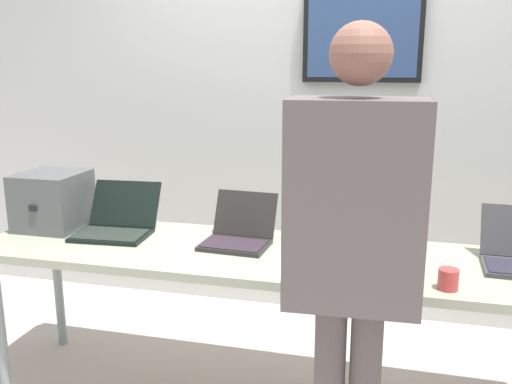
{
  "coord_description": "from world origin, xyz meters",
  "views": [
    {
      "loc": [
        0.57,
        -2.37,
        1.64
      ],
      "look_at": [
        -0.05,
        0.08,
        1.05
      ],
      "focal_mm": 38.36,
      "sensor_mm": 36.0,
      "label": 1
    }
  ],
  "objects_px": {
    "workbench": "(262,262)",
    "laptop_station_2": "(371,243)",
    "coffee_mug": "(448,279)",
    "laptop_station_1": "(239,233)",
    "equipment_box": "(53,200)",
    "person": "(353,239)",
    "laptop_station_0": "(117,223)"
  },
  "relations": [
    {
      "from": "workbench",
      "to": "laptop_station_2",
      "type": "bearing_deg",
      "value": 9.57
    },
    {
      "from": "coffee_mug",
      "to": "laptop_station_2",
      "type": "bearing_deg",
      "value": 132.93
    },
    {
      "from": "workbench",
      "to": "laptop_station_1",
      "type": "distance_m",
      "value": 0.2
    },
    {
      "from": "workbench",
      "to": "equipment_box",
      "type": "bearing_deg",
      "value": 174.66
    },
    {
      "from": "equipment_box",
      "to": "laptop_station_1",
      "type": "bearing_deg",
      "value": -1.12
    },
    {
      "from": "person",
      "to": "laptop_station_1",
      "type": "bearing_deg",
      "value": 130.01
    },
    {
      "from": "laptop_station_1",
      "to": "person",
      "type": "relative_size",
      "value": 0.2
    },
    {
      "from": "laptop_station_0",
      "to": "laptop_station_2",
      "type": "bearing_deg",
      "value": -0.62
    },
    {
      "from": "workbench",
      "to": "laptop_station_0",
      "type": "distance_m",
      "value": 0.82
    },
    {
      "from": "laptop_station_0",
      "to": "person",
      "type": "bearing_deg",
      "value": -29.73
    },
    {
      "from": "laptop_station_1",
      "to": "person",
      "type": "xyz_separation_m",
      "value": [
        0.6,
        -0.71,
        0.24
      ]
    },
    {
      "from": "laptop_station_2",
      "to": "workbench",
      "type": "bearing_deg",
      "value": -170.43
    },
    {
      "from": "workbench",
      "to": "coffee_mug",
      "type": "distance_m",
      "value": 0.85
    },
    {
      "from": "laptop_station_0",
      "to": "person",
      "type": "height_order",
      "value": "person"
    },
    {
      "from": "laptop_station_1",
      "to": "coffee_mug",
      "type": "relative_size",
      "value": 4.16
    },
    {
      "from": "laptop_station_0",
      "to": "person",
      "type": "distance_m",
      "value": 1.47
    },
    {
      "from": "equipment_box",
      "to": "laptop_station_0",
      "type": "distance_m",
      "value": 0.39
    },
    {
      "from": "equipment_box",
      "to": "laptop_station_2",
      "type": "distance_m",
      "value": 1.68
    },
    {
      "from": "laptop_station_0",
      "to": "coffee_mug",
      "type": "height_order",
      "value": "laptop_station_0"
    },
    {
      "from": "laptop_station_0",
      "to": "equipment_box",
      "type": "bearing_deg",
      "value": 178.08
    },
    {
      "from": "laptop_station_0",
      "to": "laptop_station_1",
      "type": "relative_size",
      "value": 1.19
    },
    {
      "from": "workbench",
      "to": "coffee_mug",
      "type": "height_order",
      "value": "coffee_mug"
    },
    {
      "from": "laptop_station_1",
      "to": "person",
      "type": "height_order",
      "value": "person"
    },
    {
      "from": "workbench",
      "to": "laptop_station_1",
      "type": "relative_size",
      "value": 8.05
    },
    {
      "from": "coffee_mug",
      "to": "person",
      "type": "bearing_deg",
      "value": -133.36
    },
    {
      "from": "workbench",
      "to": "person",
      "type": "bearing_deg",
      "value": -53.71
    },
    {
      "from": "workbench",
      "to": "laptop_station_2",
      "type": "xyz_separation_m",
      "value": [
        0.5,
        0.08,
        0.11
      ]
    },
    {
      "from": "laptop_station_2",
      "to": "person",
      "type": "height_order",
      "value": "person"
    },
    {
      "from": "equipment_box",
      "to": "laptop_station_1",
      "type": "relative_size",
      "value": 0.99
    },
    {
      "from": "laptop_station_1",
      "to": "laptop_station_2",
      "type": "xyz_separation_m",
      "value": [
        0.64,
        -0.01,
        0.0
      ]
    },
    {
      "from": "workbench",
      "to": "person",
      "type": "relative_size",
      "value": 1.57
    },
    {
      "from": "equipment_box",
      "to": "person",
      "type": "distance_m",
      "value": 1.8
    }
  ]
}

